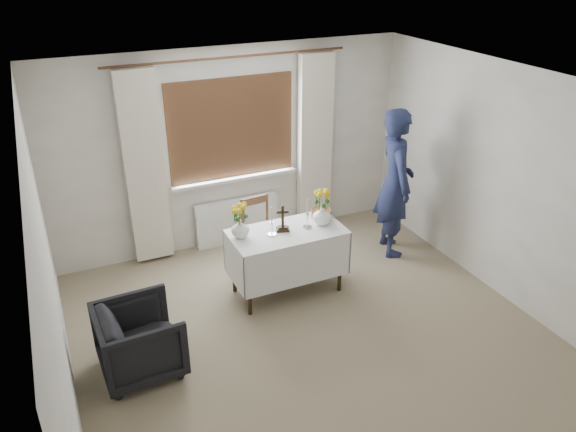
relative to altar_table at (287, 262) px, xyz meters
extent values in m
plane|color=gray|center=(-0.10, -1.09, -0.38)|extent=(5.00, 5.00, 0.00)
cube|color=white|center=(0.00, 0.00, 0.00)|extent=(1.24, 0.64, 0.76)
imported|color=black|center=(-1.74, -0.62, -0.05)|extent=(0.76, 0.74, 0.66)
imported|color=navy|center=(1.58, 0.31, 0.54)|extent=(0.62, 0.78, 1.85)
cube|color=white|center=(-0.10, 1.33, -0.08)|extent=(1.10, 0.10, 0.60)
imported|color=white|center=(-0.50, 0.09, 0.48)|extent=(0.22, 0.22, 0.20)
imported|color=white|center=(0.42, 0.00, 0.49)|extent=(0.25, 0.25, 0.22)
cylinder|color=brown|center=(0.50, 0.16, 0.42)|extent=(0.25, 0.25, 0.09)
camera|label=1|loc=(-2.21, -4.84, 3.21)|focal=35.00mm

